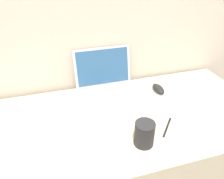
{
  "coord_description": "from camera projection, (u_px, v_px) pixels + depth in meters",
  "views": [
    {
      "loc": [
        -0.24,
        -0.43,
        1.37
      ],
      "look_at": [
        0.02,
        0.44,
        0.8
      ],
      "focal_mm": 35.0,
      "sensor_mm": 36.0,
      "label": 1
    }
  ],
  "objects": [
    {
      "name": "drink_cup",
      "position": [
        144.0,
        133.0,
        0.86
      ],
      "size": [
        0.08,
        0.08,
        0.1
      ],
      "color": "#232326",
      "rests_on": "desk"
    },
    {
      "name": "external_keyboard",
      "position": [
        21.0,
        110.0,
        1.05
      ],
      "size": [
        0.41,
        0.16,
        0.02
      ],
      "color": "silver",
      "rests_on": "desk"
    },
    {
      "name": "laptop",
      "position": [
        107.0,
        85.0,
        1.17
      ],
      "size": [
        0.31,
        0.27,
        0.23
      ],
      "color": "silver",
      "rests_on": "desk"
    },
    {
      "name": "computer_mouse",
      "position": [
        158.0,
        89.0,
        1.21
      ],
      "size": [
        0.06,
        0.11,
        0.04
      ],
      "color": "#B2B2B7",
      "rests_on": "desk"
    },
    {
      "name": "desk",
      "position": [
        115.0,
        169.0,
        1.21
      ],
      "size": [
        1.48,
        0.64,
        0.71
      ],
      "color": "beige",
      "rests_on": "ground_plane"
    },
    {
      "name": "pen",
      "position": [
        167.0,
        127.0,
        0.96
      ],
      "size": [
        0.09,
        0.1,
        0.01
      ],
      "color": "black",
      "rests_on": "desk"
    }
  ]
}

